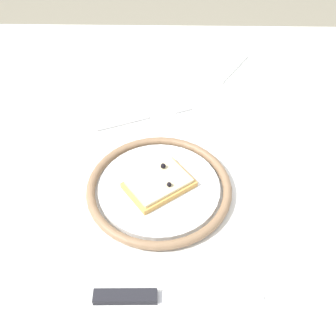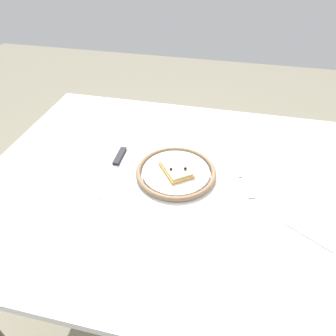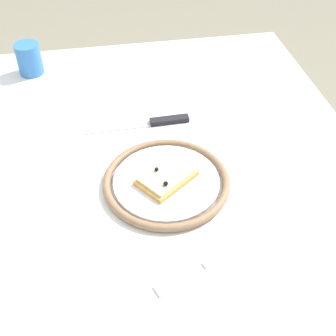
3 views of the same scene
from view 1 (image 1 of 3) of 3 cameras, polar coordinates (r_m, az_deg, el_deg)
dining_table at (r=0.82m, az=0.76°, el=-7.75°), size 1.16×0.92×0.73m
plate at (r=0.75m, az=-0.95°, el=-2.67°), size 0.25×0.25×0.02m
pizza_slice_near at (r=0.74m, az=-0.96°, el=-2.04°), size 0.12×0.13×0.03m
knife at (r=0.64m, az=-2.27°, el=-16.39°), size 0.02×0.24×0.01m
fork at (r=0.89m, az=-2.80°, el=6.60°), size 0.09×0.19×0.00m
napkin at (r=1.06m, az=5.48°, el=13.73°), size 0.18×0.19×0.00m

